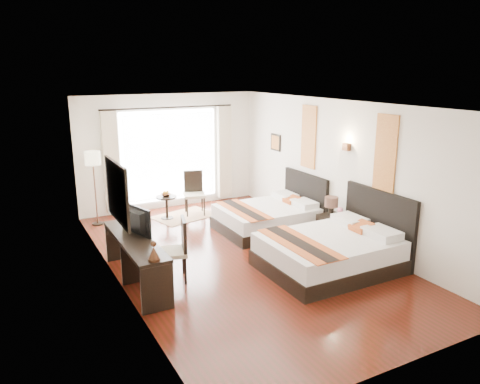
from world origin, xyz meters
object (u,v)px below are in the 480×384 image
bed_far (270,216)px  desk_chair (173,262)px  floor_lamp (93,163)px  nightstand (334,229)px  vase (339,218)px  television (131,221)px  side_table (167,208)px  table_lamp (331,203)px  fruit_bowl (166,195)px  window_chair (195,201)px  console_desk (136,261)px  bed_near (333,250)px

bed_far → desk_chair: bearing=-153.0°
floor_lamp → nightstand: bearing=-40.7°
vase → floor_lamp: (-3.92, 3.54, 0.84)m
bed_far → television: (-3.25, -0.97, 0.69)m
side_table → bed_far: bearing=-45.7°
side_table → table_lamp: bearing=-50.5°
nightstand → fruit_bowl: bearing=128.3°
window_chair → vase: bearing=43.7°
nightstand → television: 4.03m
nightstand → table_lamp: table_lamp is taller
nightstand → side_table: size_ratio=1.07×
vase → console_desk: 3.98m
desk_chair → window_chair: (1.71, 3.18, -0.01)m
bed_near → fruit_bowl: 4.34m
floor_lamp → fruit_bowl: 1.75m
bed_near → floor_lamp: floor_lamp is taller
desk_chair → console_desk: bearing=-3.5°
floor_lamp → window_chair: floor_lamp is taller
bed_far → side_table: size_ratio=3.79×
bed_far → side_table: 2.46m
bed_far → fruit_bowl: bed_far is taller
vase → desk_chair: desk_chair is taller
console_desk → television: bearing=84.8°
console_desk → television: television is taller
side_table → fruit_bowl: (0.00, 0.02, 0.30)m
bed_near → table_lamp: (0.81, 1.08, 0.46)m
vase → desk_chair: (-3.41, 0.06, -0.24)m
window_chair → bed_far: bearing=45.3°
bed_near → side_table: (-1.61, 4.01, -0.06)m
bed_near → nightstand: size_ratio=3.94×
bed_far → window_chair: 2.06m
bed_near → window_chair: size_ratio=2.20×
window_chair → side_table: bearing=-71.1°
nightstand → window_chair: bearing=119.1°
console_desk → floor_lamp: floor_lamp is taller
table_lamp → window_chair: size_ratio=0.41×
bed_far → table_lamp: size_ratio=4.83×
nightstand → desk_chair: bearing=-178.2°
side_table → vase: bearing=-53.0°
vase → side_table: vase is taller
bed_near → table_lamp: bed_near is taller
desk_chair → window_chair: 3.61m
table_lamp → desk_chair: desk_chair is taller
bed_near → nightstand: bed_near is taller
nightstand → fruit_bowl: (-2.41, 3.05, 0.29)m
nightstand → floor_lamp: size_ratio=0.35×
console_desk → window_chair: bearing=52.7°
fruit_bowl → window_chair: (0.71, 0.02, -0.25)m
desk_chair → bed_near: bearing=177.5°
television → floor_lamp: floor_lamp is taller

